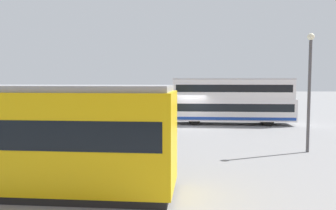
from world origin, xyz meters
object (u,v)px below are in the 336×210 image
(double_decker_bus, at_px, (232,101))
(pedestrian_near_railing, at_px, (152,125))
(info_sign, at_px, (43,111))
(street_lamp, at_px, (309,82))

(double_decker_bus, distance_m, pedestrian_near_railing, 9.84)
(double_decker_bus, bearing_deg, info_sign, 23.25)
(double_decker_bus, xyz_separation_m, street_lamp, (-2.25, 11.07, 1.65))
(info_sign, height_order, street_lamp, street_lamp)
(pedestrian_near_railing, xyz_separation_m, street_lamp, (-8.37, 3.43, 2.68))
(pedestrian_near_railing, distance_m, street_lamp, 9.43)
(pedestrian_near_railing, height_order, info_sign, info_sign)
(double_decker_bus, height_order, info_sign, double_decker_bus)
(double_decker_bus, xyz_separation_m, info_sign, (13.77, 5.92, -0.39))
(double_decker_bus, bearing_deg, pedestrian_near_railing, 51.32)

